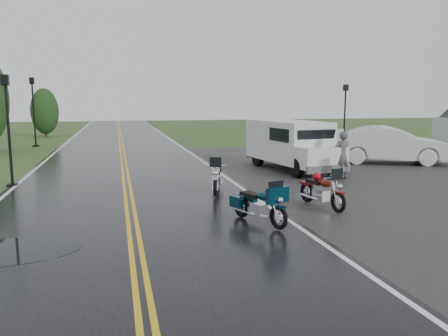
# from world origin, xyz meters

# --- Properties ---
(ground) EXTENTS (120.00, 120.00, 0.00)m
(ground) POSITION_xyz_m (0.00, 0.00, 0.00)
(ground) COLOR #2D471E
(ground) RESTS_ON ground
(road) EXTENTS (8.00, 100.00, 0.04)m
(road) POSITION_xyz_m (0.00, 10.00, 0.02)
(road) COLOR black
(road) RESTS_ON ground
(parking_pad) EXTENTS (14.00, 24.00, 0.03)m
(parking_pad) POSITION_xyz_m (11.00, 5.00, 0.01)
(parking_pad) COLOR black
(parking_pad) RESTS_ON ground
(motorcycle_red) EXTENTS (1.03, 2.06, 1.16)m
(motorcycle_red) POSITION_xyz_m (5.31, -0.38, 0.58)
(motorcycle_red) COLOR #5B0F0A
(motorcycle_red) RESTS_ON ground
(motorcycle_teal) EXTENTS (1.35, 2.05, 1.14)m
(motorcycle_teal) POSITION_xyz_m (3.24, -1.43, 0.57)
(motorcycle_teal) COLOR #042432
(motorcycle_teal) RESTS_ON ground
(motorcycle_silver) EXTENTS (1.27, 2.16, 1.20)m
(motorcycle_silver) POSITION_xyz_m (2.62, 2.37, 0.60)
(motorcycle_silver) COLOR #A6AAAE
(motorcycle_silver) RESTS_ON ground
(van_white) EXTENTS (2.88, 5.81, 2.19)m
(van_white) POSITION_xyz_m (6.50, 5.11, 1.09)
(van_white) COLOR silver
(van_white) RESTS_ON ground
(person_at_van) EXTENTS (0.70, 0.49, 1.82)m
(person_at_van) POSITION_xyz_m (8.09, 4.51, 0.91)
(person_at_van) COLOR #4D4C51
(person_at_van) RESTS_ON ground
(sedan_white) EXTENTS (5.66, 3.87, 1.77)m
(sedan_white) POSITION_xyz_m (12.43, 7.80, 0.88)
(sedan_white) COLOR silver
(sedan_white) RESTS_ON ground
(lamp_post_near_left) EXTENTS (0.34, 0.34, 3.93)m
(lamp_post_near_left) POSITION_xyz_m (-3.94, 6.00, 1.97)
(lamp_post_near_left) COLOR black
(lamp_post_near_left) RESTS_ON ground
(lamp_post_far_left) EXTENTS (0.39, 0.39, 4.60)m
(lamp_post_far_left) POSITION_xyz_m (-5.54, 20.63, 2.30)
(lamp_post_far_left) COLOR black
(lamp_post_far_left) RESTS_ON ground
(lamp_post_far_right) EXTENTS (0.35, 0.35, 4.07)m
(lamp_post_far_right) POSITION_xyz_m (13.49, 14.07, 2.04)
(lamp_post_far_right) COLOR black
(lamp_post_far_right) RESTS_ON ground
(tree_left_far) EXTENTS (2.27, 2.27, 3.50)m
(tree_left_far) POSITION_xyz_m (-6.10, 29.03, 1.75)
(tree_left_far) COLOR #1E3D19
(tree_left_far) RESTS_ON ground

